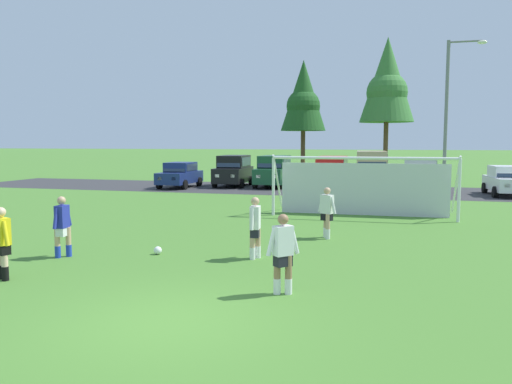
# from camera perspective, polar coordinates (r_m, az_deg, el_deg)

# --- Properties ---
(ground_plane) EXTENTS (400.00, 400.00, 0.00)m
(ground_plane) POSITION_cam_1_polar(r_m,az_deg,el_deg) (23.12, 6.09, -2.01)
(ground_plane) COLOR #477A2D
(parking_lot_strip) EXTENTS (52.00, 8.40, 0.01)m
(parking_lot_strip) POSITION_cam_1_polar(r_m,az_deg,el_deg) (32.84, 8.90, 0.22)
(parking_lot_strip) COLOR #333335
(parking_lot_strip) RESTS_ON ground
(soccer_ball) EXTENTS (0.22, 0.22, 0.22)m
(soccer_ball) POSITION_cam_1_polar(r_m,az_deg,el_deg) (14.13, -11.08, -6.52)
(soccer_ball) COLOR white
(soccer_ball) RESTS_ON ground
(soccer_goal) EXTENTS (7.45, 2.08, 2.57)m
(soccer_goal) POSITION_cam_1_polar(r_m,az_deg,el_deg) (21.41, 12.05, 0.77)
(soccer_goal) COLOR white
(soccer_goal) RESTS_ON ground
(referee) EXTENTS (0.68, 0.42, 1.64)m
(referee) POSITION_cam_1_polar(r_m,az_deg,el_deg) (12.55, -26.85, -5.25)
(referee) COLOR beige
(referee) RESTS_ON ground
(player_striker_near) EXTENTS (0.33, 0.74, 1.64)m
(player_striker_near) POSITION_cam_1_polar(r_m,az_deg,el_deg) (14.37, -21.12, -3.71)
(player_striker_near) COLOR tan
(player_striker_near) RESTS_ON ground
(player_midfield_center) EXTENTS (0.28, 0.74, 1.64)m
(player_midfield_center) POSITION_cam_1_polar(r_m,az_deg,el_deg) (13.23, -0.10, -4.10)
(player_midfield_center) COLOR tan
(player_midfield_center) RESTS_ON ground
(player_defender_far) EXTENTS (0.63, 0.53, 1.64)m
(player_defender_far) POSITION_cam_1_polar(r_m,az_deg,el_deg) (10.19, 3.07, -7.05)
(player_defender_far) COLOR #936B4C
(player_defender_far) RESTS_ON ground
(player_winger_left) EXTENTS (0.67, 0.46, 1.64)m
(player_winger_left) POSITION_cam_1_polar(r_m,az_deg,el_deg) (16.22, 8.05, -2.35)
(player_winger_left) COLOR tan
(player_winger_left) RESTS_ON ground
(parked_car_slot_far_left) EXTENTS (2.07, 4.22, 1.72)m
(parked_car_slot_far_left) POSITION_cam_1_polar(r_m,az_deg,el_deg) (34.62, -8.63, 1.95)
(parked_car_slot_far_left) COLOR navy
(parked_car_slot_far_left) RESTS_ON ground
(parked_car_slot_left) EXTENTS (2.35, 4.71, 2.16)m
(parked_car_slot_left) POSITION_cam_1_polar(r_m,az_deg,el_deg) (35.38, -2.56, 2.47)
(parked_car_slot_left) COLOR black
(parked_car_slot_left) RESTS_ON ground
(parked_car_slot_center_left) EXTENTS (2.20, 4.63, 2.16)m
(parked_car_slot_center_left) POSITION_cam_1_polar(r_m,az_deg,el_deg) (34.71, 2.05, 2.41)
(parked_car_slot_center_left) COLOR #194C2D
(parked_car_slot_center_left) RESTS_ON ground
(parked_car_slot_center) EXTENTS (2.15, 4.61, 2.16)m
(parked_car_slot_center) POSITION_cam_1_polar(r_m,az_deg,el_deg) (33.41, 8.59, 2.23)
(parked_car_slot_center) COLOR red
(parked_car_slot_center) RESTS_ON ground
(parked_car_slot_center_right) EXTENTS (2.44, 4.92, 2.52)m
(parked_car_slot_center_right) POSITION_cam_1_polar(r_m,az_deg,el_deg) (32.85, 12.95, 2.49)
(parked_car_slot_center_right) COLOR tan
(parked_car_slot_center_right) RESTS_ON ground
(parked_car_slot_right) EXTENTS (2.35, 4.71, 2.16)m
(parked_car_slot_right) POSITION_cam_1_polar(r_m,az_deg,el_deg) (31.56, 18.17, 1.81)
(parked_car_slot_right) COLOR #B2B2BC
(parked_car_slot_right) RESTS_ON ground
(parked_car_slot_far_right) EXTENTS (2.21, 4.29, 1.72)m
(parked_car_slot_far_right) POSITION_cam_1_polar(r_m,az_deg,el_deg) (32.39, 26.59, 1.17)
(parked_car_slot_far_right) COLOR silver
(parked_car_slot_far_right) RESTS_ON ground
(tree_left_edge) EXTENTS (3.62, 3.62, 9.65)m
(tree_left_edge) POSITION_cam_1_polar(r_m,az_deg,el_deg) (41.26, 5.40, 10.57)
(tree_left_edge) COLOR brown
(tree_left_edge) RESTS_ON ground
(tree_mid_left) EXTENTS (4.19, 4.19, 11.17)m
(tree_mid_left) POSITION_cam_1_polar(r_m,az_deg,el_deg) (41.08, 14.67, 11.91)
(tree_mid_left) COLOR brown
(tree_mid_left) RESTS_ON ground
(street_lamp) EXTENTS (2.00, 0.32, 8.31)m
(street_lamp) POSITION_cam_1_polar(r_m,az_deg,el_deg) (28.31, 21.09, 7.76)
(street_lamp) COLOR slate
(street_lamp) RESTS_ON ground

